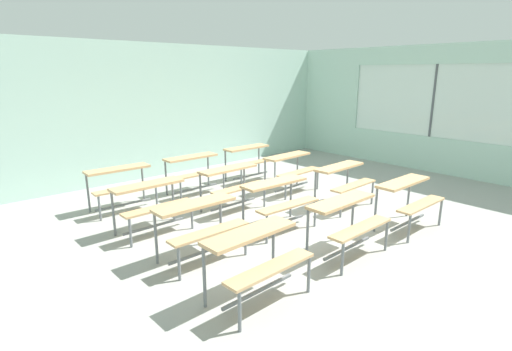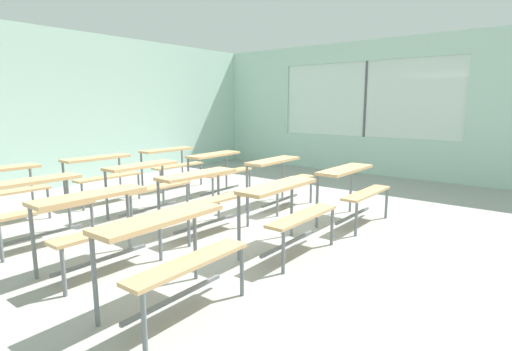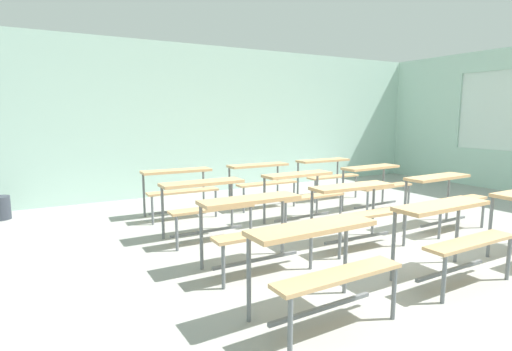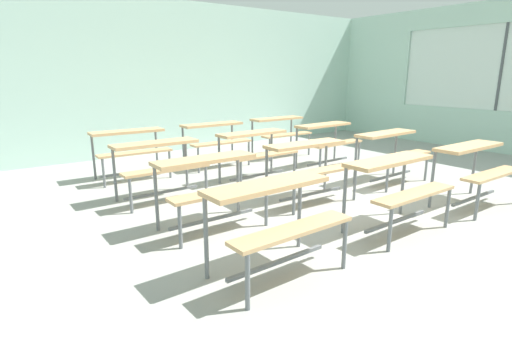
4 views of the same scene
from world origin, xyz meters
name	(u,v)px [view 3 (image 3 of 4)]	position (x,y,z in m)	size (l,w,h in m)	color
ground	(394,248)	(0.00, 0.00, -0.03)	(10.00, 9.00, 0.05)	#9E9E99
wall_back	(233,120)	(0.00, 4.50, 1.50)	(10.00, 0.12, 3.00)	silver
desk_bench_r0c0	(321,251)	(-1.92, -0.96, 0.56)	(1.12, 0.62, 0.74)	tan
desk_bench_r0c1	(451,224)	(-0.33, -0.96, 0.56)	(1.11, 0.61, 0.74)	tan
desk_bench_r1c0	(255,216)	(-1.85, 0.21, 0.56)	(1.10, 0.60, 0.74)	tan
desk_bench_r1c1	(357,201)	(-0.37, 0.27, 0.56)	(1.12, 0.63, 0.74)	tan
desk_bench_r1c2	(444,189)	(1.23, 0.24, 0.56)	(1.12, 0.63, 0.74)	tan
desk_bench_r2c0	(206,196)	(-1.89, 1.45, 0.56)	(1.11, 0.60, 0.74)	tan
desk_bench_r2c1	(302,186)	(-0.36, 1.45, 0.56)	(1.12, 0.62, 0.74)	tan
desk_bench_r2c2	(375,177)	(1.20, 1.51, 0.56)	(1.13, 0.64, 0.74)	tan
desk_bench_r3c0	(179,182)	(-1.83, 2.72, 0.56)	(1.12, 0.62, 0.74)	tan
desk_bench_r3c1	(261,175)	(-0.33, 2.71, 0.56)	(1.10, 0.60, 0.74)	tan
desk_bench_r3c2	(326,169)	(1.16, 2.75, 0.56)	(1.10, 0.59, 0.74)	tan
trash_bin	(0,208)	(-4.32, 3.90, 0.18)	(0.30, 0.30, 0.36)	#333842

